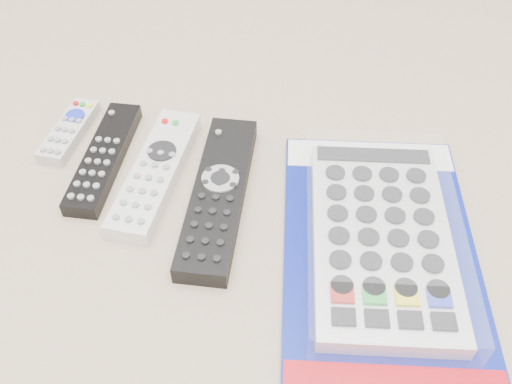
% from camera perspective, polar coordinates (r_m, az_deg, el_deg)
% --- Properties ---
extents(remote_small_grey, '(0.04, 0.13, 0.02)m').
position_cam_1_polar(remote_small_grey, '(0.86, -18.17, 5.86)').
color(remote_small_grey, '#B3B3B5').
rests_on(remote_small_grey, ground).
extents(remote_slim_black, '(0.07, 0.21, 0.02)m').
position_cam_1_polar(remote_slim_black, '(0.80, -14.96, 3.39)').
color(remote_slim_black, black).
rests_on(remote_slim_black, ground).
extents(remote_silver_dvd, '(0.06, 0.23, 0.03)m').
position_cam_1_polar(remote_silver_dvd, '(0.76, -9.99, 1.99)').
color(remote_silver_dvd, silver).
rests_on(remote_silver_dvd, ground).
extents(remote_large_black, '(0.09, 0.27, 0.03)m').
position_cam_1_polar(remote_large_black, '(0.72, -3.75, -0.22)').
color(remote_large_black, black).
rests_on(remote_large_black, ground).
extents(jumbo_remote_packaged, '(0.29, 0.41, 0.05)m').
position_cam_1_polar(jumbo_remote_packaged, '(0.68, 12.44, -4.36)').
color(jumbo_remote_packaged, navy).
rests_on(jumbo_remote_packaged, ground).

